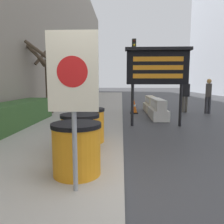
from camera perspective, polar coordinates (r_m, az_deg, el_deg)
ground_plane at (r=2.98m, az=3.26°, el=-22.66°), size 120.00×120.00×0.00m
building_left_facade at (r=13.72m, az=-16.82°, el=25.59°), size 0.40×50.40×11.57m
bare_tree at (r=10.04m, az=-16.60°, el=9.23°), size 2.05×1.85×3.21m
barrel_drum_foreground at (r=3.33m, az=-9.21°, el=-9.43°), size 0.74×0.74×0.78m
barrel_drum_middle at (r=4.21m, az=-8.31°, el=-5.77°), size 0.74×0.74×0.78m
barrel_drum_back at (r=5.07m, az=-6.11°, el=-3.41°), size 0.74×0.74×0.78m
warning_sign at (r=2.65m, az=-10.16°, el=7.33°), size 0.61×0.08×1.96m
message_board at (r=7.66m, az=11.77°, el=11.33°), size 2.19×0.36×2.65m
jersey_barrier_white at (r=9.37m, az=11.90°, el=0.55°), size 0.63×1.86×0.82m
jersey_barrier_cream at (r=11.62m, az=10.08°, el=1.88°), size 0.63×1.92×0.79m
traffic_cone_near at (r=14.62m, az=10.57°, el=3.00°), size 0.38×0.38×0.69m
traffic_cone_mid at (r=10.76m, az=5.79°, el=1.41°), size 0.38×0.38×0.67m
traffic_light_near_curb at (r=15.41m, az=5.71°, el=13.91°), size 0.28×0.44×4.41m
pedestrian_worker at (r=11.72m, az=18.58°, el=4.75°), size 0.49×0.37×1.66m
pedestrian_passerby at (r=11.51m, az=23.89°, el=4.51°), size 0.41×0.51×1.68m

